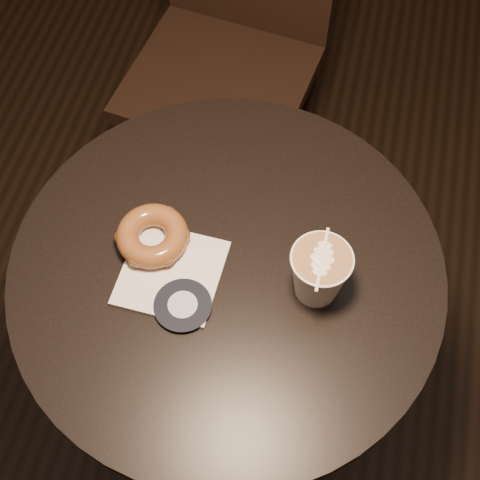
# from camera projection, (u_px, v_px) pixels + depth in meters

# --- Properties ---
(cafe_table) EXTENTS (0.70, 0.70, 0.75)m
(cafe_table) POSITION_uv_depth(u_px,v_px,m) (229.00, 315.00, 1.24)
(cafe_table) COLOR black
(cafe_table) RESTS_ON ground
(chair) EXTENTS (0.48, 0.48, 1.07)m
(chair) POSITION_uv_depth(u_px,v_px,m) (235.00, 14.00, 1.57)
(chair) COLOR black
(chair) RESTS_ON ground
(pastry_bag) EXTENTS (0.16, 0.16, 0.01)m
(pastry_bag) POSITION_uv_depth(u_px,v_px,m) (171.00, 273.00, 1.05)
(pastry_bag) COLOR white
(pastry_bag) RESTS_ON cafe_table
(doughnut) EXTENTS (0.12, 0.12, 0.04)m
(doughnut) POSITION_uv_depth(u_px,v_px,m) (152.00, 236.00, 1.06)
(doughnut) COLOR brown
(doughnut) RESTS_ON pastry_bag
(latte_cup) EXTENTS (0.09, 0.09, 0.10)m
(latte_cup) POSITION_uv_depth(u_px,v_px,m) (319.00, 274.00, 1.00)
(latte_cup) COLOR white
(latte_cup) RESTS_ON cafe_table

